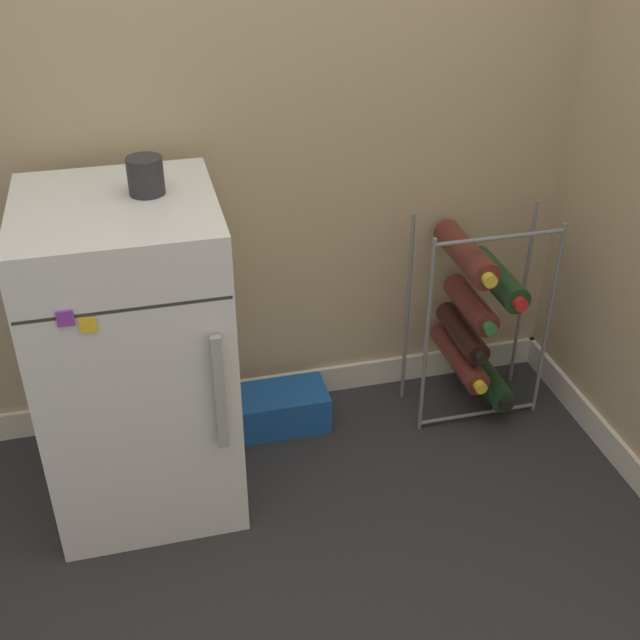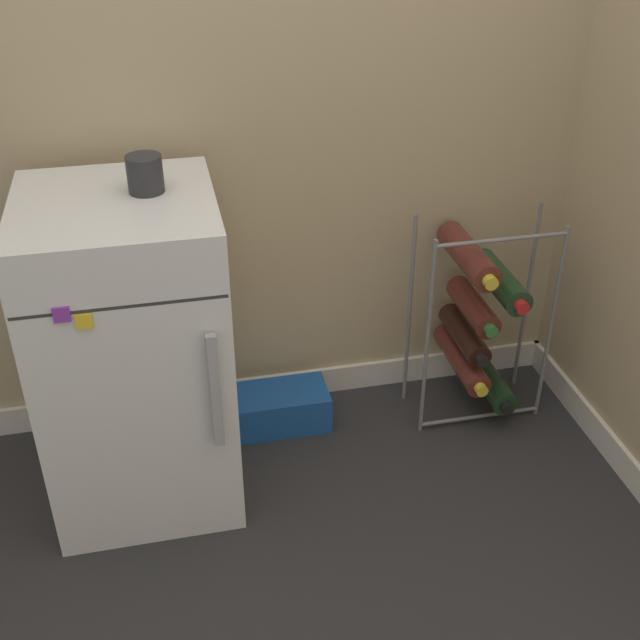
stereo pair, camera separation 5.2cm
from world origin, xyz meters
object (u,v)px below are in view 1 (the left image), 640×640
object	(u,v)px
mini_fridge	(135,358)
fridge_top_cup	(146,176)
wine_rack	(475,317)
soda_box	(280,408)

from	to	relation	value
mini_fridge	fridge_top_cup	world-z (taller)	fridge_top_cup
wine_rack	fridge_top_cup	world-z (taller)	fridge_top_cup
fridge_top_cup	wine_rack	bearing A→B (deg)	5.48
wine_rack	fridge_top_cup	distance (m)	1.09
soda_box	fridge_top_cup	size ratio (longest dim) A/B	3.32
fridge_top_cup	mini_fridge	bearing A→B (deg)	-157.01
wine_rack	soda_box	size ratio (longest dim) A/B	2.23
mini_fridge	wine_rack	bearing A→B (deg)	6.99
soda_box	fridge_top_cup	world-z (taller)	fridge_top_cup
soda_box	fridge_top_cup	bearing A→B (deg)	-157.45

